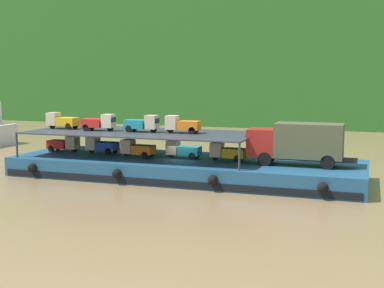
% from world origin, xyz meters
% --- Properties ---
extents(ground_plane, '(400.00, 400.00, 0.00)m').
position_xyz_m(ground_plane, '(0.00, 0.00, 0.00)').
color(ground_plane, olive).
extents(hillside_far_bank, '(134.80, 34.44, 30.44)m').
position_xyz_m(hillside_far_bank, '(0.00, 57.78, 17.15)').
color(hillside_far_bank, '#286023').
rests_on(hillside_far_bank, ground).
extents(cargo_barge, '(27.74, 8.97, 1.50)m').
position_xyz_m(cargo_barge, '(0.00, -0.03, 0.75)').
color(cargo_barge, navy).
rests_on(cargo_barge, ground).
extents(covered_lorry, '(7.86, 2.30, 3.10)m').
position_xyz_m(covered_lorry, '(8.89, -0.22, 3.19)').
color(covered_lorry, maroon).
rests_on(covered_lorry, cargo_barge).
extents(cargo_rack, '(18.54, 7.60, 2.00)m').
position_xyz_m(cargo_rack, '(-3.80, 0.00, 3.44)').
color(cargo_rack, '#2D333D').
rests_on(cargo_rack, cargo_barge).
extents(mini_truck_lower_stern, '(2.78, 1.27, 1.38)m').
position_xyz_m(mini_truck_lower_stern, '(-11.23, 0.33, 2.19)').
color(mini_truck_lower_stern, red).
rests_on(mini_truck_lower_stern, cargo_barge).
extents(mini_truck_lower_aft, '(2.77, 1.25, 1.38)m').
position_xyz_m(mini_truck_lower_aft, '(-7.67, 0.53, 2.19)').
color(mini_truck_lower_aft, '#1E47B7').
rests_on(mini_truck_lower_aft, cargo_barge).
extents(mini_truck_lower_mid, '(2.79, 1.29, 1.38)m').
position_xyz_m(mini_truck_lower_mid, '(-3.90, -0.41, 2.19)').
color(mini_truck_lower_mid, orange).
rests_on(mini_truck_lower_mid, cargo_barge).
extents(mini_truck_lower_fore, '(2.74, 1.20, 1.38)m').
position_xyz_m(mini_truck_lower_fore, '(-0.21, 0.25, 2.19)').
color(mini_truck_lower_fore, teal).
rests_on(mini_truck_lower_fore, cargo_barge).
extents(mini_truck_lower_bow, '(2.77, 1.25, 1.38)m').
position_xyz_m(mini_truck_lower_bow, '(3.47, 0.17, 2.19)').
color(mini_truck_lower_bow, gold).
rests_on(mini_truck_lower_bow, cargo_barge).
extents(mini_truck_upper_stern, '(2.74, 1.20, 1.38)m').
position_xyz_m(mini_truck_upper_stern, '(-11.33, 0.27, 4.19)').
color(mini_truck_upper_stern, gold).
rests_on(mini_truck_upper_stern, cargo_rack).
extents(mini_truck_upper_mid, '(2.79, 1.29, 1.38)m').
position_xyz_m(mini_truck_upper_mid, '(-7.47, -0.16, 4.19)').
color(mini_truck_upper_mid, red).
rests_on(mini_truck_upper_mid, cargo_rack).
extents(mini_truck_upper_fore, '(2.74, 1.21, 1.38)m').
position_xyz_m(mini_truck_upper_fore, '(-3.63, 0.04, 4.19)').
color(mini_truck_upper_fore, teal).
rests_on(mini_truck_upper_fore, cargo_rack).
extents(mini_truck_upper_bow, '(2.78, 1.27, 1.38)m').
position_xyz_m(mini_truck_upper_bow, '(-0.29, 0.29, 4.19)').
color(mini_truck_upper_bow, orange).
rests_on(mini_truck_upper_bow, cargo_rack).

